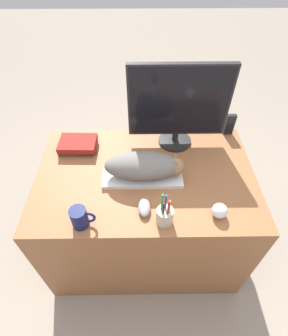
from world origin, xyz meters
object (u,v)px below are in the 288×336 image
Objects in this scene: cat at (146,166)px; coffee_mug at (80,218)px; keyboard at (143,176)px; book_stack at (78,144)px; pen_cup at (165,216)px; monitor at (179,105)px; computer_mouse at (144,207)px; baseball at (220,211)px; phone at (229,125)px.

coffee_mug is at bearing -136.85° from cat.
keyboard is 1.85× the size of book_stack.
cat reaches higher than book_stack.
pen_cup is (0.08, -0.27, -0.04)m from cat.
pen_cup is at bearing -100.21° from monitor.
computer_mouse is 0.55× the size of pen_cup.
keyboard is 0.40m from coffee_mug.
cat is 1.80× the size of book_stack.
coffee_mug reaches higher than computer_mouse.
monitor is 5.09× the size of computer_mouse.
cat is 0.38m from monitor.
monitor is at bearing 55.47° from keyboard.
baseball is 0.63m from phone.
keyboard is at bearing 91.70° from computer_mouse.
cat is at bearing -31.22° from book_stack.
phone is (0.18, 0.60, 0.03)m from baseball.
phone is at bearing 38.30° from coffee_mug.
coffee_mug reaches higher than baseball.
pen_cup reaches higher than keyboard.
monitor reaches higher than computer_mouse.
book_stack is (-0.38, 0.44, 0.01)m from computer_mouse.
phone is at bearing 55.45° from pen_cup.
pen_cup reaches higher than coffee_mug.
computer_mouse is (-0.01, -0.20, -0.07)m from cat.
phone is (0.44, 0.63, 0.02)m from pen_cup.
monitor is at bearing 4.92° from book_stack.
monitor is (0.20, 0.29, 0.25)m from keyboard.
pen_cup is (-0.10, -0.56, -0.21)m from monitor.
coffee_mug is 1.04m from phone.
monitor reaches higher than keyboard.
baseball is (0.63, 0.04, -0.02)m from coffee_mug.
monitor reaches higher than book_stack.
monitor reaches higher than phone.
book_stack is (-0.57, -0.05, -0.23)m from monitor.
coffee_mug is at bearing -176.39° from baseball.
baseball reaches higher than book_stack.
computer_mouse is at bearing 14.56° from coffee_mug.
cat is at bearing 144.80° from baseball.
cat is at bearing -144.80° from phone.
cat is 2.08× the size of pen_cup.
keyboard is at bearing -124.53° from monitor.
coffee_mug is (-0.30, -0.28, -0.04)m from cat.
pen_cup is at bearing -124.55° from phone.
computer_mouse is 0.96× the size of coffee_mug.
monitor is 0.40m from phone.
phone is (0.34, 0.08, -0.20)m from monitor.
coffee_mug is at bearing -141.70° from phone.
pen_cup is (0.10, -0.27, 0.04)m from keyboard.
cat reaches higher than baseball.
baseball reaches higher than keyboard.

